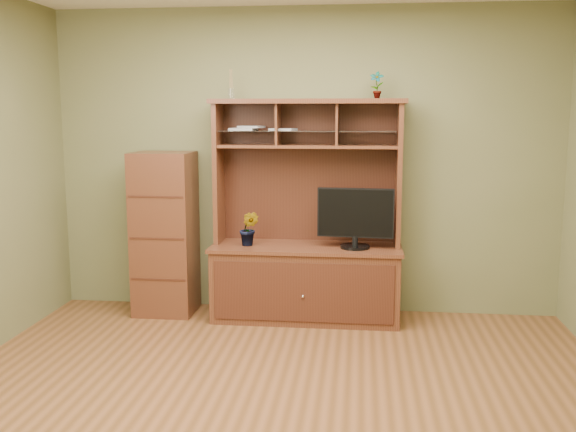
# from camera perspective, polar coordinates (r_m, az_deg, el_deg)

# --- Properties ---
(room) EXTENTS (4.54, 4.04, 2.74)m
(room) POSITION_cam_1_polar(r_m,az_deg,el_deg) (3.76, -1.20, 2.51)
(room) COLOR brown
(room) RESTS_ON ground
(media_hutch) EXTENTS (1.66, 0.61, 1.90)m
(media_hutch) POSITION_cam_1_polar(r_m,az_deg,el_deg) (5.60, 1.63, -3.87)
(media_hutch) COLOR #452113
(media_hutch) RESTS_ON room
(monitor) EXTENTS (0.65, 0.25, 0.51)m
(monitor) POSITION_cam_1_polar(r_m,az_deg,el_deg) (5.42, 6.02, -0.06)
(monitor) COLOR black
(monitor) RESTS_ON media_hutch
(orchid_plant) EXTENTS (0.18, 0.16, 0.30)m
(orchid_plant) POSITION_cam_1_polar(r_m,az_deg,el_deg) (5.52, -3.48, -1.12)
(orchid_plant) COLOR #26531C
(orchid_plant) RESTS_ON media_hutch
(top_plant) EXTENTS (0.13, 0.10, 0.23)m
(top_plant) POSITION_cam_1_polar(r_m,az_deg,el_deg) (5.52, 7.89, 11.47)
(top_plant) COLOR #2B6B25
(top_plant) RESTS_ON media_hutch
(reed_diffuser) EXTENTS (0.05, 0.05, 0.25)m
(reed_diffuser) POSITION_cam_1_polar(r_m,az_deg,el_deg) (5.63, -5.08, 11.32)
(reed_diffuser) COLOR silver
(reed_diffuser) RESTS_ON media_hutch
(magazines) EXTENTS (0.59, 0.21, 0.04)m
(magazines) POSITION_cam_1_polar(r_m,az_deg,el_deg) (5.58, -2.62, 7.77)
(magazines) COLOR #AEAEB3
(magazines) RESTS_ON media_hutch
(side_cabinet) EXTENTS (0.52, 0.47, 1.44)m
(side_cabinet) POSITION_cam_1_polar(r_m,az_deg,el_deg) (5.82, -10.88, -1.52)
(side_cabinet) COLOR #452113
(side_cabinet) RESTS_ON room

